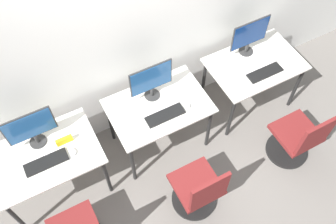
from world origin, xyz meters
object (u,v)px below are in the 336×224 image
Objects in this scene: monitor_right at (250,36)px; keyboard_left at (46,162)px; keyboard_right at (265,73)px; monitor_left at (30,128)px; keyboard_center at (165,115)px; mouse_center at (187,105)px; mouse_left at (73,152)px; office_chair_center at (199,191)px; mouse_right at (286,63)px; monitor_center at (151,80)px; office_chair_right at (298,139)px.

keyboard_left is at bearing -173.30° from monitor_right.
monitor_left is at bearing 172.27° from keyboard_right.
mouse_center reaches higher than keyboard_center.
mouse_left is at bearing -3.17° from keyboard_left.
keyboard_right is (1.22, 0.70, 0.39)m from office_chair_center.
mouse_left is 1.00× the size of mouse_right.
keyboard_center is (0.96, -0.04, -0.01)m from mouse_left.
monitor_left is 1.13× the size of keyboard_center.
mouse_left and mouse_center have the same top height.
office_chair_center reaches higher than mouse_right.
keyboard_left is 1.00× the size of keyboard_right.
keyboard_right is at bearing 29.95° from office_chair_center.
monitor_left is at bearing 165.71° from keyboard_center.
mouse_left reaches higher than keyboard_right.
office_chair_center is at bearing -90.39° from monitor_center.
office_chair_right is (0.99, -0.72, -0.40)m from mouse_center.
keyboard_left is 1.49m from office_chair_center.
office_chair_right is (0.03, -0.70, -0.39)m from keyboard_right.
mouse_center is at bearing 178.67° from keyboard_right.
mouse_left is at bearing 160.89° from office_chair_right.
office_chair_right is (2.20, -0.76, -0.40)m from mouse_left.
mouse_left is 0.20× the size of monitor_center.
keyboard_center is at bearing -2.63° from keyboard_left.
monitor_center is 5.06× the size of mouse_right.
mouse_left is at bearing 178.37° from keyboard_right.
office_chair_center is 1.74m from monitor_right.
monitor_left is at bearing 168.18° from mouse_center.
monitor_right is (1.21, 0.05, 0.00)m from monitor_center.
monitor_right is (2.42, 0.03, 0.00)m from monitor_left.
monitor_right is at bearing 127.78° from mouse_right.
keyboard_center is 1.00× the size of keyboard_right.
monitor_left is at bearing 133.67° from mouse_left.
monitor_right is at bearing 0.75° from monitor_left.
monitor_center is 0.38m from keyboard_center.
office_chair_right is (1.24, -0.72, -0.39)m from keyboard_center.
keyboard_right is at bearing -1.63° from mouse_left.
monitor_center is 1.13× the size of keyboard_center.
monitor_center is 1.19m from office_chair_center.
office_chair_center is 1.00× the size of office_chair_right.
keyboard_center is 1.21m from keyboard_right.
office_chair_right reaches higher than keyboard_left.
monitor_left is 2.73m from office_chair_right.
mouse_center and mouse_right have the same top height.
office_chair_center is at bearing -32.85° from keyboard_left.
monitor_center reaches higher than keyboard_left.
mouse_left and mouse_right have the same top height.
monitor_center is 1.13× the size of keyboard_right.
monitor_right reaches higher than keyboard_center.
mouse_right is at bearing -1.57° from mouse_left.
office_chair_right reaches higher than keyboard_right.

